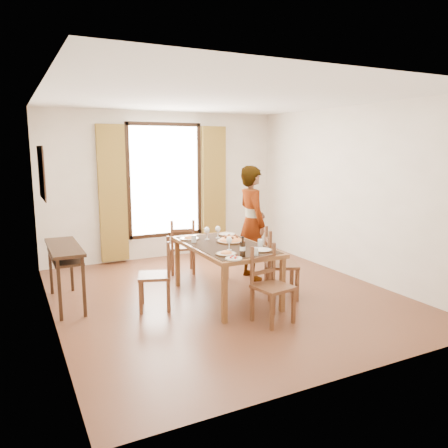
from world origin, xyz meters
name	(u,v)px	position (x,y,z in m)	size (l,w,h in m)	color
ground	(224,295)	(0.00, 0.00, 0.00)	(5.00, 5.00, 0.00)	#4E2818
room_shell	(220,185)	(0.00, 0.13, 1.54)	(4.60, 5.10, 2.74)	white
console_table	(64,254)	(-2.03, 0.60, 0.68)	(0.38, 1.20, 0.80)	black
dining_table	(225,249)	(-0.03, -0.10, 0.69)	(0.94, 1.69, 0.76)	brown
chair_west	(157,276)	(-0.99, -0.06, 0.42)	(0.51, 0.51, 0.91)	brown
chair_north	(182,248)	(-0.13, 1.29, 0.42)	(0.49, 0.49, 0.91)	brown
chair_south	(271,287)	(0.08, -1.09, 0.42)	(0.47, 0.47, 0.91)	brown
chair_east	(279,265)	(0.65, -0.40, 0.45)	(0.57, 0.57, 0.97)	brown
man	(252,223)	(0.76, 0.54, 0.89)	(0.49, 0.69, 1.78)	gray
plate_sw	(226,253)	(-0.28, -0.62, 0.78)	(0.27, 0.27, 0.05)	silver
plate_se	(262,249)	(0.22, -0.65, 0.78)	(0.27, 0.27, 0.05)	silver
plate_nw	(189,237)	(-0.34, 0.43, 0.78)	(0.27, 0.27, 0.05)	silver
plate_ne	(227,233)	(0.28, 0.45, 0.78)	(0.27, 0.27, 0.05)	silver
pasta_platter	(231,239)	(0.10, 0.00, 0.81)	(0.40, 0.40, 0.10)	red
caprese_plate	(234,257)	(-0.30, -0.85, 0.78)	(0.20, 0.20, 0.04)	silver
wine_glass_a	(229,243)	(-0.14, -0.43, 0.85)	(0.08, 0.08, 0.18)	white
wine_glass_b	(218,232)	(0.06, 0.32, 0.85)	(0.08, 0.08, 0.18)	white
wine_glass_c	(207,233)	(-0.12, 0.30, 0.85)	(0.08, 0.08, 0.18)	white
tumbler_a	(260,243)	(0.32, -0.44, 0.81)	(0.07, 0.07, 0.10)	silver
tumbler_b	(194,239)	(-0.36, 0.22, 0.81)	(0.07, 0.07, 0.10)	silver
tumbler_c	(255,252)	(0.02, -0.82, 0.81)	(0.07, 0.07, 0.10)	silver
wine_bottle	(243,246)	(-0.14, -0.79, 0.88)	(0.07, 0.07, 0.25)	black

